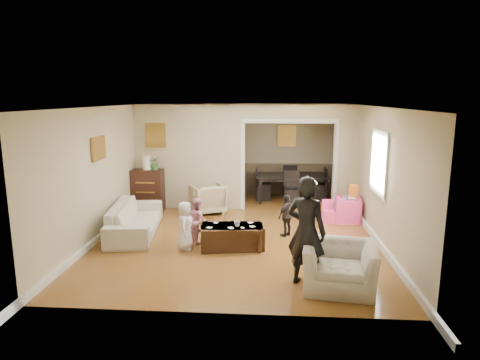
# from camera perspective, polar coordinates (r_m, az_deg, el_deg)

# --- Properties ---
(floor) EXTENTS (7.00, 7.00, 0.00)m
(floor) POSITION_cam_1_polar(r_m,az_deg,el_deg) (9.00, -0.09, -6.82)
(floor) COLOR olive
(floor) RESTS_ON ground
(partition_left) EXTENTS (2.75, 0.18, 2.60)m
(partition_left) POSITION_cam_1_polar(r_m,az_deg,el_deg) (10.63, -6.82, 3.10)
(partition_left) COLOR #BCAF8A
(partition_left) RESTS_ON ground
(partition_right) EXTENTS (0.55, 0.18, 2.60)m
(partition_right) POSITION_cam_1_polar(r_m,az_deg,el_deg) (10.61, 14.10, 2.83)
(partition_right) COLOR #BCAF8A
(partition_right) RESTS_ON ground
(partition_header) EXTENTS (2.22, 0.18, 0.35)m
(partition_header) POSITION_cam_1_polar(r_m,az_deg,el_deg) (10.35, 6.79, 9.15)
(partition_header) COLOR #BCAF8A
(partition_header) RESTS_ON partition_right
(window_pane) EXTENTS (0.03, 0.95, 1.10)m
(window_pane) POSITION_cam_1_polar(r_m,az_deg,el_deg) (8.50, 18.41, 2.27)
(window_pane) COLOR white
(window_pane) RESTS_ON ground
(framed_art_partition) EXTENTS (0.45, 0.03, 0.55)m
(framed_art_partition) POSITION_cam_1_polar(r_m,az_deg,el_deg) (10.65, -11.38, 5.96)
(framed_art_partition) COLOR brown
(framed_art_partition) RESTS_ON partition_left
(framed_art_sofa_wall) EXTENTS (0.03, 0.55, 0.40)m
(framed_art_sofa_wall) POSITION_cam_1_polar(r_m,az_deg,el_deg) (8.66, -18.63, 4.08)
(framed_art_sofa_wall) COLOR brown
(framed_art_alcove) EXTENTS (0.45, 0.03, 0.55)m
(framed_art_alcove) POSITION_cam_1_polar(r_m,az_deg,el_deg) (12.03, 6.34, 5.98)
(framed_art_alcove) COLOR brown
(sofa) EXTENTS (1.13, 2.27, 0.64)m
(sofa) POSITION_cam_1_polar(r_m,az_deg,el_deg) (8.97, -14.03, -5.11)
(sofa) COLOR beige
(sofa) RESTS_ON ground
(armchair_back) EXTENTS (1.03, 1.04, 0.71)m
(armchair_back) POSITION_cam_1_polar(r_m,az_deg,el_deg) (10.26, -4.42, -2.54)
(armchair_back) COLOR tan
(armchair_back) RESTS_ON ground
(armchair_front) EXTENTS (1.16, 1.05, 0.68)m
(armchair_front) POSITION_cam_1_polar(r_m,az_deg,el_deg) (6.47, 13.32, -11.34)
(armchair_front) COLOR beige
(armchair_front) RESTS_ON ground
(dresser) EXTENTS (0.75, 0.42, 1.04)m
(dresser) POSITION_cam_1_polar(r_m,az_deg,el_deg) (10.62, -12.38, -1.38)
(dresser) COLOR black
(dresser) RESTS_ON ground
(table_lamp) EXTENTS (0.22, 0.22, 0.36)m
(table_lamp) POSITION_cam_1_polar(r_m,az_deg,el_deg) (10.49, -12.54, 2.35)
(table_lamp) COLOR #FBE8CC
(table_lamp) RESTS_ON dresser
(potted_plant) EXTENTS (0.29, 0.25, 0.33)m
(potted_plant) POSITION_cam_1_polar(r_m,az_deg,el_deg) (10.44, -11.48, 2.25)
(potted_plant) COLOR #3E7B36
(potted_plant) RESTS_ON dresser
(coffee_table) EXTENTS (1.24, 0.77, 0.44)m
(coffee_table) POSITION_cam_1_polar(r_m,az_deg,el_deg) (7.93, -1.10, -7.69)
(coffee_table) COLOR #362011
(coffee_table) RESTS_ON ground
(coffee_cup) EXTENTS (0.13, 0.13, 0.10)m
(coffee_cup) POSITION_cam_1_polar(r_m,az_deg,el_deg) (7.79, -0.40, -5.96)
(coffee_cup) COLOR beige
(coffee_cup) RESTS_ON coffee_table
(play_table) EXTENTS (0.61, 0.61, 0.53)m
(play_table) POSITION_cam_1_polar(r_m,az_deg,el_deg) (9.87, 14.46, -3.95)
(play_table) COLOR #FF439A
(play_table) RESTS_ON ground
(cereal_box) EXTENTS (0.21, 0.09, 0.30)m
(cereal_box) POSITION_cam_1_polar(r_m,az_deg,el_deg) (9.89, 15.15, -1.48)
(cereal_box) COLOR gold
(cereal_box) RESTS_ON play_table
(cyan_cup) EXTENTS (0.08, 0.08, 0.08)m
(cyan_cup) POSITION_cam_1_polar(r_m,az_deg,el_deg) (9.73, 14.02, -2.30)
(cyan_cup) COLOR #26A0C0
(cyan_cup) RESTS_ON play_table
(toy_block) EXTENTS (0.09, 0.08, 0.05)m
(toy_block) POSITION_cam_1_polar(r_m,az_deg,el_deg) (9.89, 13.73, -2.15)
(toy_block) COLOR red
(toy_block) RESTS_ON play_table
(play_bowl) EXTENTS (0.22, 0.22, 0.05)m
(play_bowl) POSITION_cam_1_polar(r_m,az_deg,el_deg) (9.69, 14.96, -2.49)
(play_bowl) COLOR beige
(play_bowl) RESTS_ON play_table
(dining_table) EXTENTS (2.06, 1.30, 0.69)m
(dining_table) POSITION_cam_1_polar(r_m,az_deg,el_deg) (11.57, 6.90, -1.05)
(dining_table) COLOR black
(dining_table) RESTS_ON ground
(adult_person) EXTENTS (0.73, 0.66, 1.68)m
(adult_person) POSITION_cam_1_polar(r_m,az_deg,el_deg) (6.32, 8.98, -6.89)
(adult_person) COLOR black
(adult_person) RESTS_ON ground
(child_kneel_a) EXTENTS (0.29, 0.45, 0.91)m
(child_kneel_a) POSITION_cam_1_polar(r_m,az_deg,el_deg) (7.83, -7.45, -6.20)
(child_kneel_a) COLOR white
(child_kneel_a) RESTS_ON ground
(child_kneel_b) EXTENTS (0.50, 0.53, 0.88)m
(child_kneel_b) POSITION_cam_1_polar(r_m,az_deg,el_deg) (8.23, -5.80, -5.42)
(child_kneel_b) COLOR pink
(child_kneel_b) RESTS_ON ground
(child_toddler) EXTENTS (0.49, 0.53, 0.87)m
(child_toddler) POSITION_cam_1_polar(r_m,az_deg,el_deg) (8.56, 6.39, -4.81)
(child_toddler) COLOR black
(child_toddler) RESTS_ON ground
(craft_papers) EXTENTS (0.91, 0.49, 0.00)m
(craft_papers) POSITION_cam_1_polar(r_m,az_deg,el_deg) (7.84, -0.92, -6.23)
(craft_papers) COLOR white
(craft_papers) RESTS_ON coffee_table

